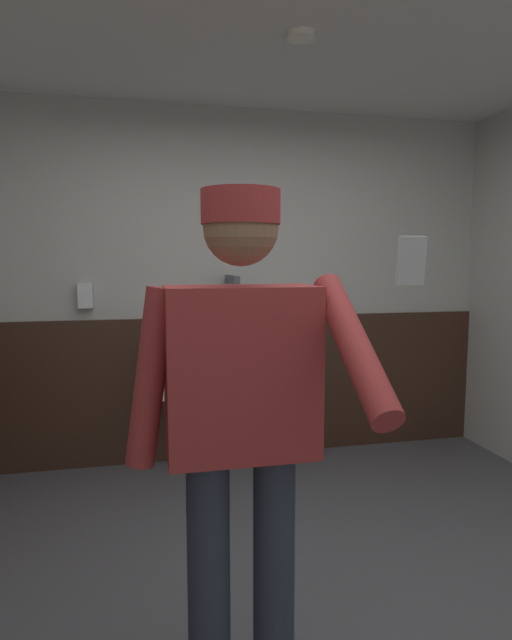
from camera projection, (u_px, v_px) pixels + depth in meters
name	position (u px, v px, depth m)	size (l,w,h in m)	color
ground_plane	(315.00, 633.00, 2.15)	(4.63, 4.58, 0.04)	#4C4C51
wall_back	(230.00, 286.00, 3.99)	(4.63, 0.12, 2.61)	#B2B2AD
wainscot_band_back	(232.00, 387.00, 4.00)	(4.03, 0.03, 1.08)	#382319
downlight_far	(301.00, 36.00, 2.56)	(0.14, 0.14, 0.03)	white
urinal_left	(179.00, 362.00, 3.75)	(0.40, 0.34, 1.24)	white
urinal_middle	(280.00, 358.00, 3.91)	(0.40, 0.34, 1.24)	white
privacy_divider_panel	(232.00, 338.00, 3.74)	(0.04, 0.40, 0.90)	#4C4C51
person	(242.00, 410.00, 1.66)	(0.69, 0.60, 1.72)	#2D3342
cell_phone	(411.00, 261.00, 1.18)	(0.06, 0.02, 0.11)	silver
soap_dispenser	(85.00, 295.00, 3.67)	(0.10, 0.07, 0.18)	silver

